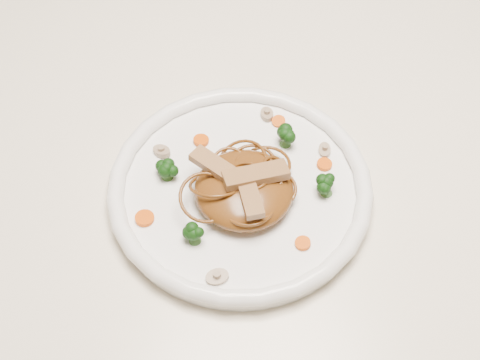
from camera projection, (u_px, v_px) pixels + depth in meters
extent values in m
cube|color=beige|center=(295.00, 154.00, 0.82)|extent=(1.20, 0.80, 0.04)
cylinder|color=white|center=(240.00, 191.00, 0.75)|extent=(0.36, 0.36, 0.02)
ellipsoid|color=brown|center=(244.00, 189.00, 0.72)|extent=(0.15, 0.15, 0.04)
cube|color=#A3734D|center=(256.00, 175.00, 0.71)|extent=(0.08, 0.03, 0.01)
cube|color=#A3734D|center=(217.00, 167.00, 0.71)|extent=(0.06, 0.06, 0.01)
cube|color=#A3734D|center=(249.00, 194.00, 0.69)|extent=(0.02, 0.06, 0.01)
cylinder|color=#E55B08|center=(279.00, 121.00, 0.80)|extent=(0.02, 0.02, 0.00)
cylinder|color=#E55B08|center=(145.00, 218.00, 0.71)|extent=(0.03, 0.03, 0.00)
cylinder|color=#E55B08|center=(324.00, 164.00, 0.76)|extent=(0.02, 0.02, 0.00)
cylinder|color=#E55B08|center=(201.00, 140.00, 0.78)|extent=(0.02, 0.02, 0.00)
cylinder|color=#E55B08|center=(303.00, 243.00, 0.69)|extent=(0.02, 0.02, 0.00)
cylinder|color=#BAA98C|center=(217.00, 277.00, 0.67)|extent=(0.03, 0.03, 0.01)
cylinder|color=#BAA98C|center=(325.00, 150.00, 0.77)|extent=(0.02, 0.02, 0.01)
cylinder|color=#BAA98C|center=(162.00, 151.00, 0.77)|extent=(0.03, 0.03, 0.01)
cylinder|color=#BAA98C|center=(267.00, 114.00, 0.80)|extent=(0.02, 0.02, 0.01)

